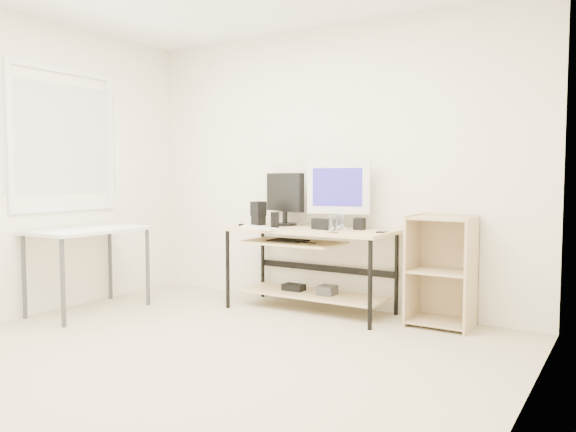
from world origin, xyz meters
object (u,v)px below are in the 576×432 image
at_px(side_table, 88,237).
at_px(desk, 308,252).
at_px(black_monitor, 285,196).
at_px(audio_controller, 275,220).
at_px(shelf_unit, 443,270).
at_px(white_imac, 338,189).

bearing_deg(side_table, desk, 32.65).
distance_m(black_monitor, audio_controller, 0.34).
height_order(shelf_unit, audio_controller, shelf_unit).
bearing_deg(desk, side_table, -147.35).
relative_size(desk, audio_controller, 10.58).
distance_m(side_table, black_monitor, 1.83).
bearing_deg(shelf_unit, white_imac, -179.03).
xyz_separation_m(desk, side_table, (-1.65, -1.06, 0.13)).
distance_m(desk, black_monitor, 0.62).
relative_size(desk, white_imac, 2.47).
xyz_separation_m(shelf_unit, black_monitor, (-1.52, -0.01, 0.58)).
xyz_separation_m(desk, white_imac, (0.23, 0.14, 0.56)).
relative_size(desk, shelf_unit, 1.67).
height_order(side_table, black_monitor, black_monitor).
distance_m(side_table, white_imac, 2.28).
bearing_deg(audio_controller, black_monitor, 80.57).
bearing_deg(desk, audio_controller, -160.74).
height_order(side_table, shelf_unit, shelf_unit).
height_order(shelf_unit, white_imac, white_imac).
bearing_deg(audio_controller, white_imac, 3.52).
height_order(white_imac, audio_controller, white_imac).
relative_size(desk, side_table, 1.50).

